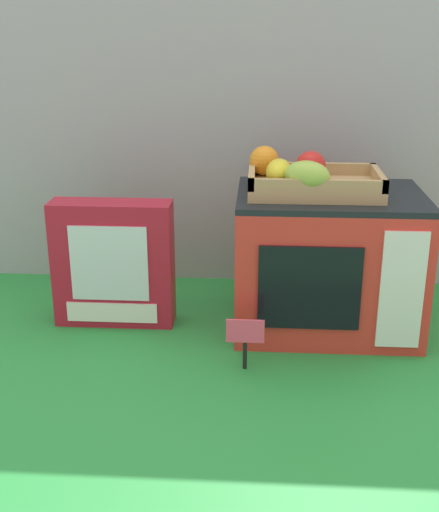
{
  "coord_description": "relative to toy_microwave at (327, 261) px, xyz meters",
  "views": [
    {
      "loc": [
        0.05,
        -1.25,
        0.61
      ],
      "look_at": [
        -0.04,
        0.02,
        0.15
      ],
      "focal_mm": 46.18,
      "sensor_mm": 36.0,
      "label": 1
    }
  ],
  "objects": [
    {
      "name": "ground_plane",
      "position": [
        -0.19,
        -0.02,
        -0.14
      ],
      "size": [
        1.7,
        1.7,
        0.0
      ],
      "primitive_type": "plane",
      "color": "green",
      "rests_on": "ground"
    },
    {
      "name": "display_back_panel",
      "position": [
        -0.19,
        0.26,
        0.22
      ],
      "size": [
        1.61,
        0.03,
        0.73
      ],
      "primitive_type": "cube",
      "color": "#A0A3A8",
      "rests_on": "ground"
    },
    {
      "name": "toy_microwave",
      "position": [
        0.0,
        0.0,
        0.0
      ],
      "size": [
        0.37,
        0.27,
        0.29
      ],
      "color": "red",
      "rests_on": "ground"
    },
    {
      "name": "food_groups_crate",
      "position": [
        -0.06,
        -0.01,
        0.17
      ],
      "size": [
        0.26,
        0.19,
        0.08
      ],
      "color": "tan",
      "rests_on": "toy_microwave"
    },
    {
      "name": "cookie_set_box",
      "position": [
        -0.44,
        -0.01,
        -0.01
      ],
      "size": [
        0.25,
        0.08,
        0.26
      ],
      "color": "#B2192D",
      "rests_on": "ground"
    },
    {
      "name": "price_sign",
      "position": [
        -0.16,
        -0.2,
        -0.08
      ],
      "size": [
        0.07,
        0.01,
        0.1
      ],
      "color": "black",
      "rests_on": "ground"
    }
  ]
}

